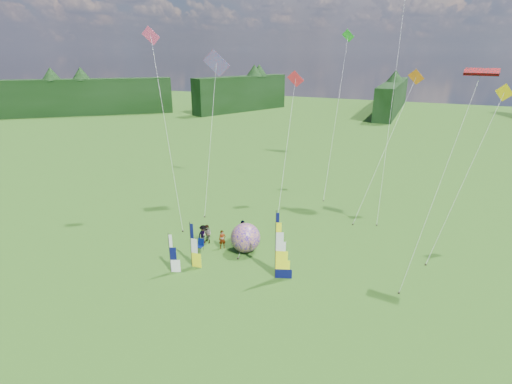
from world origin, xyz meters
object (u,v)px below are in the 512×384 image
at_px(side_banner_far, 170,254).
at_px(bol_inflatable, 245,238).
at_px(feather_banner_main, 276,246).
at_px(camp_chair, 200,245).
at_px(spectator_c, 203,234).
at_px(side_banner_left, 191,245).
at_px(spectator_a, 222,239).
at_px(spectator_d, 243,231).
at_px(spectator_b, 207,234).
at_px(kite_whale, 395,81).

distance_m(side_banner_far, bol_inflatable, 6.07).
distance_m(feather_banner_main, camp_chair, 7.17).
xyz_separation_m(spectator_c, camp_chair, (0.43, -1.30, -0.30)).
distance_m(spectator_c, camp_chair, 1.40).
height_order(feather_banner_main, side_banner_left, feather_banner_main).
xyz_separation_m(spectator_a, spectator_d, (1.00, 1.65, 0.18)).
bearing_deg(camp_chair, spectator_b, 95.62).
distance_m(feather_banner_main, bol_inflatable, 4.62).
bearing_deg(kite_whale, feather_banner_main, -95.58).
relative_size(feather_banner_main, kite_whale, 0.20).
bearing_deg(spectator_a, spectator_d, 20.37).
height_order(spectator_b, kite_whale, kite_whale).
relative_size(spectator_b, kite_whale, 0.06).
bearing_deg(spectator_b, camp_chair, -62.43).
bearing_deg(side_banner_far, spectator_b, 66.35).
bearing_deg(spectator_c, camp_chair, -143.64).
relative_size(side_banner_left, side_banner_far, 1.17).
relative_size(spectator_c, camp_chair, 1.61).
xyz_separation_m(side_banner_left, kite_whale, (10.95, 18.25, 10.43)).
bearing_deg(spectator_a, spectator_c, 136.96).
bearing_deg(bol_inflatable, side_banner_far, -125.47).
bearing_deg(spectator_b, spectator_d, 49.07).
xyz_separation_m(side_banner_far, camp_chair, (0.24, 3.50, -0.97)).
xyz_separation_m(spectator_a, spectator_b, (-1.55, 0.32, 0.02)).
bearing_deg(side_banner_far, spectator_a, 47.97).
height_order(bol_inflatable, spectator_c, bol_inflatable).
height_order(bol_inflatable, kite_whale, kite_whale).
bearing_deg(spectator_b, side_banner_far, -69.30).
height_order(side_banner_far, kite_whale, kite_whale).
bearing_deg(spectator_c, side_banner_left, -144.10).
xyz_separation_m(side_banner_left, spectator_d, (1.69, 5.03, -0.76)).
distance_m(spectator_b, spectator_d, 2.88).
bearing_deg(spectator_a, feather_banner_main, -62.69).
xyz_separation_m(bol_inflatable, spectator_c, (-3.71, -0.13, -0.36)).
relative_size(side_banner_far, kite_whale, 0.12).
height_order(feather_banner_main, bol_inflatable, feather_banner_main).
height_order(side_banner_left, side_banner_far, side_banner_left).
xyz_separation_m(spectator_b, kite_whale, (11.81, 14.54, 11.35)).
bearing_deg(bol_inflatable, feather_banner_main, -37.93).
relative_size(spectator_b, spectator_c, 0.99).
relative_size(feather_banner_main, spectator_c, 3.10).
xyz_separation_m(spectator_c, kite_whale, (12.09, 14.71, 11.34)).
bearing_deg(bol_inflatable, spectator_b, 179.36).
xyz_separation_m(feather_banner_main, spectator_c, (-7.20, 2.59, -1.65)).
distance_m(side_banner_left, spectator_b, 3.92).
xyz_separation_m(side_banner_left, bol_inflatable, (2.57, 3.68, -0.55)).
distance_m(side_banner_far, spectator_d, 6.84).
bearing_deg(side_banner_left, spectator_d, 65.26).
height_order(feather_banner_main, spectator_d, feather_banner_main).
bearing_deg(spectator_d, spectator_b, 52.02).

